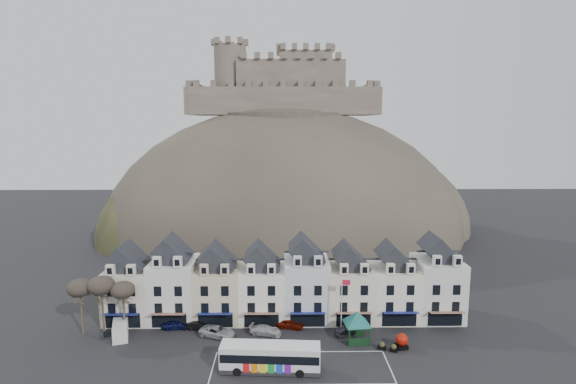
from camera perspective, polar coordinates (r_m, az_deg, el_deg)
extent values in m
plane|color=black|center=(58.83, -0.36, -21.98)|extent=(300.00, 300.00, 0.00)
cube|color=silver|center=(59.95, 1.68, -21.34)|extent=(22.00, 7.50, 0.01)
cube|color=silver|center=(75.22, -19.33, -12.00)|extent=(6.80, 8.00, 8.00)
cube|color=#202429|center=(73.57, -19.54, -8.21)|extent=(6.80, 5.76, 2.80)
cube|color=silver|center=(70.94, -21.62, -9.21)|extent=(1.20, 0.80, 1.60)
cube|color=silver|center=(69.94, -19.30, -9.34)|extent=(1.20, 0.80, 1.60)
cube|color=black|center=(72.71, -20.25, -15.09)|extent=(5.10, 0.06, 2.20)
cube|color=navy|center=(71.63, -20.49, -14.35)|extent=(5.10, 1.29, 0.43)
cube|color=silver|center=(73.17, -14.19, -11.85)|extent=(6.80, 8.00, 9.20)
cube|color=#202429|center=(71.35, -14.37, -7.49)|extent=(6.80, 5.76, 2.80)
cube|color=silver|center=(68.48, -16.30, -8.53)|extent=(1.20, 0.80, 1.60)
cube|color=silver|center=(67.74, -13.83, -8.62)|extent=(1.20, 0.80, 1.60)
cube|color=black|center=(70.81, -14.86, -15.49)|extent=(5.10, 0.06, 2.20)
cube|color=maroon|center=(69.69, -15.04, -14.74)|extent=(5.10, 1.29, 0.43)
cube|color=beige|center=(72.14, -8.78, -12.50)|extent=(6.80, 8.00, 8.00)
cube|color=#202429|center=(70.42, -8.88, -8.55)|extent=(6.80, 5.76, 2.80)
cube|color=beige|center=(67.36, -10.59, -9.68)|extent=(1.20, 0.80, 1.60)
cube|color=beige|center=(66.92, -8.03, -9.74)|extent=(1.20, 0.80, 1.60)
cube|color=black|center=(69.52, -9.20, -15.78)|extent=(5.10, 0.06, 2.20)
cube|color=navy|center=(68.39, -9.31, -15.02)|extent=(5.10, 1.29, 0.43)
cube|color=white|center=(71.53, -3.25, -12.59)|extent=(6.80, 8.00, 8.00)
cube|color=#202429|center=(69.79, -3.28, -8.62)|extent=(6.80, 5.76, 2.80)
cube|color=white|center=(66.55, -4.72, -9.79)|extent=(1.20, 0.80, 1.60)
cube|color=white|center=(66.41, -2.11, -9.80)|extent=(1.20, 0.80, 1.60)
cube|color=black|center=(68.89, -3.38, -15.91)|extent=(5.10, 0.06, 2.20)
cube|color=maroon|center=(67.74, -3.41, -15.15)|extent=(5.10, 1.29, 0.43)
cube|color=silver|center=(71.34, 2.34, -12.13)|extent=(6.80, 8.00, 9.20)
cube|color=#202429|center=(69.47, 2.37, -7.66)|extent=(6.80, 5.76, 2.80)
cube|color=silver|center=(66.06, 1.23, -8.81)|extent=(1.20, 0.80, 1.60)
cube|color=silver|center=(66.23, 3.85, -8.78)|extent=(1.20, 0.80, 1.60)
cube|color=black|center=(68.92, 2.51, -15.89)|extent=(5.10, 0.06, 2.20)
cube|color=navy|center=(67.77, 2.55, -15.13)|extent=(5.10, 1.29, 0.43)
cube|color=#EEE6CE|center=(72.23, 7.86, -12.45)|extent=(6.80, 8.00, 8.00)
cube|color=#202429|center=(70.51, 7.95, -8.51)|extent=(6.80, 5.76, 2.80)
cube|color=#EEE6CE|center=(67.01, 7.13, -9.70)|extent=(1.20, 0.80, 1.60)
cube|color=#EEE6CE|center=(67.47, 9.68, -9.63)|extent=(1.20, 0.80, 1.60)
cube|color=black|center=(69.62, 8.32, -15.72)|extent=(5.10, 0.06, 2.20)
cube|color=maroon|center=(68.48, 8.44, -14.96)|extent=(5.10, 1.29, 0.43)
cube|color=white|center=(73.53, 13.23, -12.21)|extent=(6.80, 8.00, 8.00)
cube|color=#202429|center=(71.84, 13.38, -8.34)|extent=(6.80, 5.76, 2.80)
cube|color=white|center=(68.25, 12.87, -9.51)|extent=(1.20, 0.80, 1.60)
cube|color=white|center=(69.01, 15.32, -9.40)|extent=(1.20, 0.80, 1.60)
cube|color=black|center=(70.96, 13.95, -15.40)|extent=(5.10, 0.06, 2.20)
cube|color=navy|center=(69.85, 14.14, -14.65)|extent=(5.10, 1.29, 0.43)
cube|color=silver|center=(75.22, 18.38, -11.46)|extent=(6.80, 8.00, 9.20)
cube|color=#202429|center=(73.45, 18.60, -7.21)|extent=(6.80, 5.76, 2.80)
cube|color=silver|center=(69.79, 18.40, -8.30)|extent=(1.20, 0.80, 1.60)
cube|color=silver|center=(70.82, 20.71, -8.17)|extent=(1.20, 0.80, 1.60)
cube|color=black|center=(72.92, 19.31, -14.97)|extent=(5.10, 0.06, 2.20)
cube|color=maroon|center=(71.84, 19.55, -14.22)|extent=(5.10, 1.29, 0.43)
ellipsoid|color=#3C362E|center=(124.21, -0.59, -5.16)|extent=(96.00, 76.00, 68.00)
ellipsoid|color=#243118|center=(120.37, -11.16, -5.80)|extent=(52.00, 44.00, 42.00)
ellipsoid|color=#3C362E|center=(130.39, 10.05, -4.62)|extent=(56.00, 48.00, 46.00)
ellipsoid|color=#243118|center=(110.75, -2.65, -6.93)|extent=(40.00, 28.00, 28.00)
ellipsoid|color=#3C362E|center=(113.08, 4.54, -6.61)|extent=(36.00, 28.00, 24.00)
cylinder|color=#3C362E|center=(120.49, -0.61, 9.29)|extent=(30.00, 30.00, 3.00)
cube|color=brown|center=(116.61, -0.61, 11.51)|extent=(48.00, 2.20, 7.00)
cube|color=brown|center=(136.59, -0.63, 11.13)|extent=(48.00, 2.20, 7.00)
cube|color=brown|center=(128.79, -11.57, 11.09)|extent=(2.20, 22.00, 7.00)
cube|color=brown|center=(128.91, 10.32, 11.12)|extent=(2.20, 22.00, 7.00)
cube|color=brown|center=(126.97, 0.30, 13.79)|extent=(28.00, 18.00, 10.00)
cube|color=brown|center=(129.23, 2.12, 14.36)|extent=(14.00, 12.00, 13.00)
cylinder|color=brown|center=(123.72, -7.31, 13.85)|extent=(8.40, 8.40, 18.00)
cylinder|color=silver|center=(130.39, 2.14, 18.30)|extent=(0.16, 0.16, 5.00)
cylinder|color=#3A3225|center=(72.72, -24.70, -14.02)|extent=(0.32, 0.32, 5.74)
ellipsoid|color=#383028|center=(71.28, -24.91, -10.97)|extent=(3.61, 3.61, 2.54)
cylinder|color=#3A3225|center=(71.54, -22.44, -14.14)|extent=(0.32, 0.32, 6.02)
ellipsoid|color=#383028|center=(70.02, -22.65, -10.89)|extent=(3.78, 3.78, 2.67)
cylinder|color=#3A3225|center=(70.63, -20.09, -14.55)|extent=(0.32, 0.32, 5.46)
ellipsoid|color=#383028|center=(69.20, -20.26, -11.58)|extent=(3.43, 3.43, 2.42)
cube|color=#262628|center=(59.10, -2.26, -21.39)|extent=(12.33, 3.61, 0.55)
cube|color=silver|center=(58.30, -2.27, -20.02)|extent=(12.33, 3.55, 2.79)
cube|color=black|center=(58.23, -2.27, -19.89)|extent=(12.09, 3.62, 1.05)
cube|color=silver|center=(57.70, -2.28, -18.93)|extent=(12.08, 3.42, 0.28)
cube|color=orange|center=(57.60, 4.06, -19.21)|extent=(0.15, 1.33, 0.31)
cylinder|color=black|center=(57.78, 1.51, -22.03)|extent=(1.08, 0.42, 1.06)
cylinder|color=black|center=(59.94, 1.57, -20.80)|extent=(1.08, 0.42, 1.06)
cylinder|color=black|center=(58.42, -6.48, -21.71)|extent=(1.08, 0.42, 1.06)
cylinder|color=black|center=(60.56, -6.07, -20.52)|extent=(1.08, 0.42, 1.06)
cube|color=black|center=(66.84, 7.17, -16.84)|extent=(0.17, 0.17, 2.48)
cube|color=black|center=(67.52, 9.58, -16.62)|extent=(0.17, 0.17, 2.48)
cube|color=black|center=(64.42, 7.79, -17.89)|extent=(0.17, 0.17, 2.48)
cube|color=black|center=(65.12, 10.29, -17.65)|extent=(0.17, 0.17, 2.48)
cube|color=black|center=(65.42, 8.74, -16.27)|extent=(3.74, 3.74, 0.12)
cone|color=#14585A|center=(65.03, 8.76, -15.53)|extent=(6.81, 6.81, 1.86)
cube|color=black|center=(65.75, 14.21, -18.46)|extent=(1.67, 1.67, 0.54)
sphere|color=#A41509|center=(65.31, 14.25, -17.70)|extent=(1.69, 1.69, 1.69)
cylinder|color=silver|center=(66.05, 6.80, -14.28)|extent=(0.13, 0.13, 8.52)
cube|color=red|center=(64.76, 7.39, -11.33)|extent=(1.17, 0.10, 0.75)
cube|color=silver|center=(70.53, -20.51, -16.09)|extent=(3.33, 5.02, 2.11)
cube|color=black|center=(70.36, -20.53, -15.80)|extent=(1.85, 0.66, 0.91)
cube|color=black|center=(64.67, 13.26, -18.93)|extent=(1.16, 0.86, 0.52)
sphere|color=#243118|center=(64.47, 13.27, -18.60)|extent=(0.73, 0.73, 0.73)
cube|color=black|center=(64.86, 11.82, -18.77)|extent=(1.21, 0.91, 0.54)
sphere|color=#243118|center=(64.66, 11.84, -18.43)|extent=(0.76, 0.76, 0.76)
imported|color=#0C103D|center=(70.86, -14.02, -15.98)|extent=(4.12, 1.84, 1.38)
imported|color=black|center=(70.00, -11.30, -16.28)|extent=(3.81, 1.69, 1.22)
imported|color=#A7ABAF|center=(67.48, -8.98, -17.12)|extent=(5.59, 4.05, 1.43)
imported|color=#B9B9B9|center=(67.27, -2.86, -17.14)|extent=(4.95, 3.03, 1.34)
imported|color=#5D1105|center=(69.12, 0.26, -16.38)|extent=(4.25, 2.53, 1.36)
imported|color=black|center=(67.68, 7.78, -17.03)|extent=(4.43, 2.99, 1.38)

